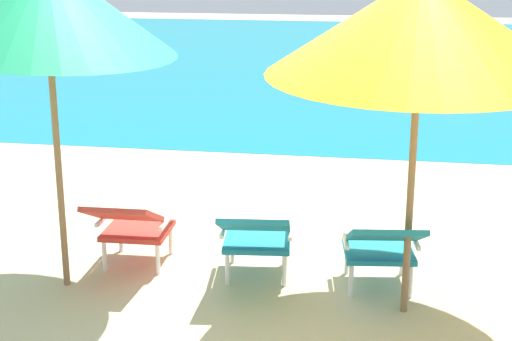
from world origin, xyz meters
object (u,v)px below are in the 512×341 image
object	(u,v)px
beach_umbrella_left	(46,5)
beach_umbrella_right	(421,24)
lounge_chair_left	(131,224)
swim_buoy	(425,92)
lounge_chair_center	(256,234)
lounge_chair_right	(382,244)

from	to	relation	value
beach_umbrella_left	beach_umbrella_right	xyz separation A→B (m)	(2.57, -0.02, -0.09)
lounge_chair_left	beach_umbrella_left	distance (m)	1.80
swim_buoy	beach_umbrella_right	world-z (taller)	beach_umbrella_right
lounge_chair_left	beach_umbrella_right	bearing A→B (deg)	-9.46
lounge_chair_center	beach_umbrella_left	bearing A→B (deg)	-169.41
lounge_chair_right	beach_umbrella_left	distance (m)	2.96
swim_buoy	lounge_chair_left	bearing A→B (deg)	-108.24
swim_buoy	lounge_chair_right	xyz separation A→B (m)	(-0.64, -8.02, 0.31)
lounge_chair_right	beach_umbrella_right	distance (m)	1.66
beach_umbrella_left	beach_umbrella_right	bearing A→B (deg)	-0.51
lounge_chair_right	beach_umbrella_right	world-z (taller)	beach_umbrella_right
lounge_chair_left	lounge_chair_right	world-z (taller)	same
lounge_chair_left	lounge_chair_center	world-z (taller)	same
swim_buoy	lounge_chair_center	distance (m)	8.14
lounge_chair_left	lounge_chair_right	size ratio (longest dim) A/B	0.95
beach_umbrella_right	lounge_chair_center	bearing A→B (deg)	165.45
swim_buoy	lounge_chair_right	distance (m)	8.06
lounge_chair_right	lounge_chair_center	bearing A→B (deg)	177.20
lounge_chair_right	lounge_chair_left	bearing A→B (deg)	176.75
lounge_chair_center	lounge_chair_right	size ratio (longest dim) A/B	0.99
beach_umbrella_left	lounge_chair_right	bearing A→B (deg)	5.33
beach_umbrella_right	lounge_chair_right	bearing A→B (deg)	125.68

